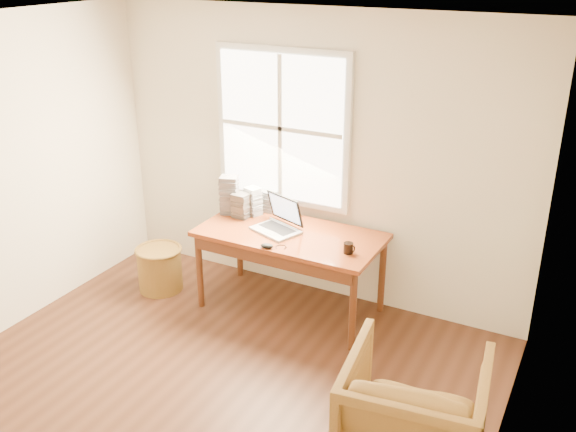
% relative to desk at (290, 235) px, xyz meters
% --- Properties ---
extents(room_shell, '(4.04, 4.54, 2.64)m').
position_rel_desk_xyz_m(room_shell, '(-0.02, -1.64, 0.59)').
color(room_shell, '#4D2A1A').
rests_on(room_shell, ground).
extents(desk, '(1.60, 0.80, 0.04)m').
position_rel_desk_xyz_m(desk, '(0.00, 0.00, 0.00)').
color(desk, brown).
rests_on(desk, room_shell).
extents(armchair, '(0.93, 0.95, 0.78)m').
position_rel_desk_xyz_m(armchair, '(1.55, -1.34, -0.34)').
color(armchair, brown).
rests_on(armchair, room_shell).
extents(wicker_stool, '(0.45, 0.45, 0.41)m').
position_rel_desk_xyz_m(wicker_stool, '(-1.27, -0.25, -0.52)').
color(wicker_stool, olive).
rests_on(wicker_stool, room_shell).
extents(laptop, '(0.57, 0.58, 0.33)m').
position_rel_desk_xyz_m(laptop, '(-0.12, -0.04, 0.18)').
color(laptop, '#B3B6BA').
rests_on(laptop, desk).
extents(mouse, '(0.12, 0.09, 0.04)m').
position_rel_desk_xyz_m(mouse, '(-0.03, -0.36, 0.04)').
color(mouse, black).
rests_on(mouse, desk).
extents(coffee_mug, '(0.09, 0.09, 0.09)m').
position_rel_desk_xyz_m(coffee_mug, '(0.60, -0.13, 0.06)').
color(coffee_mug, black).
rests_on(coffee_mug, desk).
extents(cd_stack_a, '(0.16, 0.16, 0.26)m').
position_rel_desk_xyz_m(cd_stack_a, '(-0.49, 0.21, 0.15)').
color(cd_stack_a, silver).
rests_on(cd_stack_a, desk).
extents(cd_stack_b, '(0.15, 0.14, 0.23)m').
position_rel_desk_xyz_m(cd_stack_b, '(-0.56, 0.11, 0.13)').
color(cd_stack_b, black).
rests_on(cd_stack_b, desk).
extents(cd_stack_c, '(0.20, 0.18, 0.36)m').
position_rel_desk_xyz_m(cd_stack_c, '(-0.71, 0.14, 0.20)').
color(cd_stack_c, gray).
rests_on(cd_stack_c, desk).
extents(cd_stack_d, '(0.17, 0.15, 0.20)m').
position_rel_desk_xyz_m(cd_stack_d, '(-0.41, 0.36, 0.12)').
color(cd_stack_d, '#AAB0B6').
rests_on(cd_stack_d, desk).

